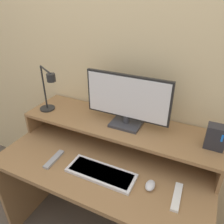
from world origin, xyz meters
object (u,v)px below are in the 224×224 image
object	(u,v)px
router_dock	(216,137)
remote_control	(54,159)
keyboard	(101,173)
remote_secondary	(177,197)
monitor	(127,100)
desk_lamp	(48,91)
mouse	(150,185)

from	to	relation	value
router_dock	remote_control	size ratio (longest dim) A/B	0.81
keyboard	remote_secondary	xyz separation A→B (m)	(0.44, 0.02, -0.00)
router_dock	remote_secondary	distance (m)	0.40
monitor	keyboard	world-z (taller)	monitor
desk_lamp	remote_control	bearing A→B (deg)	-51.71
monitor	keyboard	bearing A→B (deg)	-93.40
router_dock	remote_control	distance (m)	0.98
router_dock	desk_lamp	bearing A→B (deg)	-175.21
remote_control	router_dock	bearing A→B (deg)	21.19
monitor	remote_control	xyz separation A→B (m)	(-0.35, -0.35, -0.34)
desk_lamp	keyboard	world-z (taller)	desk_lamp
remote_secondary	remote_control	bearing A→B (deg)	-176.50
router_dock	keyboard	bearing A→B (deg)	-150.17
router_dock	remote_secondary	bearing A→B (deg)	-112.38
router_dock	keyboard	distance (m)	0.69
monitor	mouse	bearing A→B (deg)	-47.77
desk_lamp	router_dock	world-z (taller)	desk_lamp
remote_secondary	keyboard	bearing A→B (deg)	-176.90
desk_lamp	router_dock	xyz separation A→B (m)	(1.09, 0.09, -0.11)
mouse	remote_control	world-z (taller)	mouse
monitor	remote_secondary	xyz separation A→B (m)	(0.42, -0.31, -0.34)
desk_lamp	remote_secondary	world-z (taller)	desk_lamp
router_dock	mouse	size ratio (longest dim) A/B	1.75
monitor	remote_control	bearing A→B (deg)	-134.75
monitor	desk_lamp	xyz separation A→B (m)	(-0.55, -0.10, -0.00)
desk_lamp	mouse	xyz separation A→B (m)	(0.82, -0.20, -0.33)
remote_secondary	router_dock	bearing A→B (deg)	67.62
router_dock	mouse	xyz separation A→B (m)	(-0.27, -0.29, -0.22)
mouse	remote_secondary	distance (m)	0.15
monitor	desk_lamp	distance (m)	0.56
remote_control	remote_secondary	bearing A→B (deg)	3.50
keyboard	remote_control	bearing A→B (deg)	-175.96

